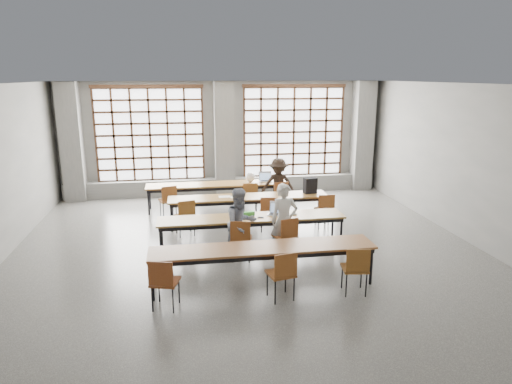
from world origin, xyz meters
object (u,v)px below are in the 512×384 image
chair_front_left (241,236)px  student_male (284,221)px  chair_mid_right (325,207)px  backpack (310,185)px  chair_near_right (356,266)px  red_pouch (165,279)px  chair_back_left (168,198)px  chair_near_left (163,279)px  chair_back_mid (250,195)px  chair_back_right (280,193)px  student_female (241,224)px  laptop_front (277,211)px  plastic_bag (250,177)px  chair_near_mid (283,271)px  desk_row_d (263,250)px  student_back (278,185)px  mouse (295,214)px  desk_row_b (249,199)px  chair_front_right (286,233)px  desk_row_a (219,186)px  desk_row_c (252,220)px  chair_mid_centre (269,210)px  green_box (249,214)px  laptop_back (265,179)px  chair_mid_left (186,214)px

chair_front_left → student_male: 0.95m
chair_mid_right → backpack: size_ratio=2.20×
chair_near_right → red_pouch: chair_near_right is taller
chair_back_left → chair_near_left: 4.98m
student_male → chair_mid_right: bearing=48.1°
student_male → red_pouch: (-2.37, -1.83, -0.27)m
chair_back_mid → red_pouch: size_ratio=4.40×
chair_back_right → student_female: 3.41m
laptop_front → plastic_bag: bearing=92.0°
chair_back_right → chair_near_mid: 5.08m
desk_row_d → student_male: 1.45m
chair_back_mid → student_back: 0.84m
chair_near_left → chair_near_right: 3.21m
chair_front_left → student_female: 0.25m
chair_mid_right → mouse: size_ratio=8.98×
chair_front_left → chair_near_mid: 1.84m
student_male → student_back: (0.57, 3.20, -0.03)m
backpack → chair_back_right: bearing=117.5°
student_back → mouse: student_back is taller
chair_near_mid → chair_near_right: same height
desk_row_b → student_female: size_ratio=2.68×
chair_near_right → backpack: (0.38, 4.16, 0.39)m
chair_front_right → backpack: backpack is taller
chair_front_right → chair_near_mid: bearing=-105.1°
chair_near_right → student_male: student_male is taller
desk_row_a → desk_row_b: size_ratio=1.00×
chair_front_right → student_back: 3.38m
chair_front_left → laptop_front: (0.89, 0.73, 0.25)m
desk_row_a → chair_back_mid: (0.79, -0.63, -0.13)m
desk_row_c → red_pouch: size_ratio=20.00×
desk_row_d → student_female: bearing=100.1°
chair_front_right → chair_mid_right: bearing=51.2°
desk_row_b → chair_back_left: bearing=156.6°
chair_mid_centre → green_box: bearing=-122.4°
laptop_front → plastic_bag: size_ratio=1.59×
chair_back_mid → chair_mid_centre: 1.51m
chair_front_right → laptop_back: bearing=85.7°
desk_row_d → green_box: (0.02, 1.86, 0.11)m
chair_front_left → desk_row_d: bearing=-78.0°
chair_back_left → red_pouch: chair_back_left is taller
green_box → red_pouch: green_box is taller
chair_back_mid → chair_mid_left: bearing=-139.5°
backpack → chair_mid_left: bearing=-177.5°
desk_row_b → laptop_front: laptop_front is taller
chair_mid_right → laptop_front: bearing=-145.6°
chair_back_mid → laptop_front: bearing=-85.0°
chair_front_right → student_male: size_ratio=0.57×
mouse → backpack: (0.84, 1.77, 0.18)m
chair_near_right → chair_front_right: bearing=114.0°
chair_near_right → mouse: 2.44m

